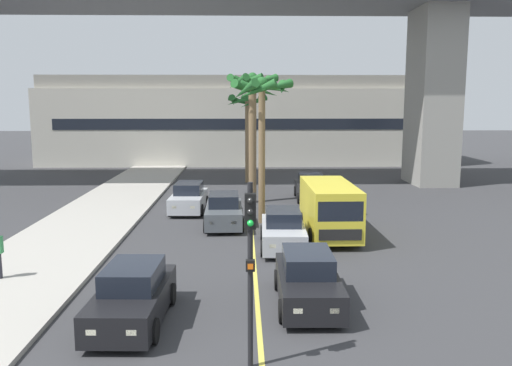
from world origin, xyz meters
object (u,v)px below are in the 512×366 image
Objects in this scene: palm_tree_near_median at (247,109)px; car_queue_fourth at (308,280)px; car_queue_front at (133,296)px; palm_tree_mid_median at (252,103)px; traffic_light_median_near at (250,251)px; palm_tree_far_median at (262,102)px; car_queue_second at (283,230)px; car_queue_third at (189,198)px; delivery_van at (329,208)px; car_queue_sixth at (311,188)px; car_queue_fifth at (224,211)px.

car_queue_fourth is at bearing -86.37° from palm_tree_near_median.
palm_tree_mid_median reaches higher than car_queue_front.
traffic_light_median_near is 14.87m from palm_tree_far_median.
car_queue_second and car_queue_third have the same top height.
palm_tree_mid_median is at bearing 78.42° from car_queue_front.
palm_tree_mid_median is at bearing 35.74° from car_queue_third.
palm_tree_near_median is 0.93× the size of palm_tree_far_median.
traffic_light_median_near is at bearing -39.93° from car_queue_front.
palm_tree_near_median is (-3.45, 16.26, 4.12)m from delivery_van.
car_queue_sixth is (2.27, 16.94, 0.00)m from car_queue_fourth.
car_queue_fifth is 0.98× the size of traffic_light_median_near.
palm_tree_far_median reaches higher than traffic_light_median_near.
car_queue_fifth is at bearing -159.79° from palm_tree_far_median.
car_queue_front is at bearing -122.32° from car_queue_second.
car_queue_front is 18.39m from palm_tree_mid_median.
palm_tree_far_median is (0.59, -13.44, 0.49)m from palm_tree_near_median.
car_queue_third is at bearing -144.26° from palm_tree_mid_median.
palm_tree_far_median is at bearing 71.72° from car_queue_front.
car_queue_fifth is 0.63× the size of palm_tree_near_median.
palm_tree_near_median reaches higher than traffic_light_median_near.
car_queue_second is at bearing -81.51° from palm_tree_far_median.
palm_tree_mid_median is (-3.60, -0.80, 5.15)m from car_queue_sixth.
car_queue_sixth is (5.07, 6.90, 0.00)m from car_queue_fifth.
car_queue_front and car_queue_sixth have the same top height.
car_queue_third and car_queue_fourth have the same top height.
palm_tree_mid_median reaches higher than car_queue_sixth.
car_queue_fifth is 5.21m from delivery_van.
car_queue_third is 0.59× the size of palm_tree_far_median.
car_queue_sixth is 6.33m from palm_tree_mid_median.
car_queue_fifth is 0.54× the size of palm_tree_mid_median.
palm_tree_far_median reaches higher than car_queue_fifth.
car_queue_sixth is at bearing 87.75° from delivery_van.
car_queue_fourth is 0.63× the size of palm_tree_near_median.
car_queue_front is at bearing -100.47° from car_queue_fifth.
car_queue_third is 0.63× the size of palm_tree_near_median.
palm_tree_mid_median reaches higher than traffic_light_median_near.
palm_tree_mid_median reaches higher than car_queue_second.
car_queue_second is 1.00× the size of car_queue_fifth.
palm_tree_near_median is (-3.80, 7.22, 4.68)m from car_queue_sixth.
car_queue_third is at bearing 119.76° from car_queue_fifth.
traffic_light_median_near is at bearing -93.14° from palm_tree_far_median.
car_queue_third is at bearing -154.91° from car_queue_sixth.
palm_tree_far_median is (-2.86, 2.83, 4.61)m from delivery_van.
car_queue_fifth is 0.58× the size of palm_tree_far_median.
car_queue_fourth is 0.54× the size of palm_tree_mid_median.
car_queue_second is at bearing -103.16° from car_queue_sixth.
car_queue_second is at bearing 92.41° from car_queue_fourth.
car_queue_fifth is at bearing 79.53° from car_queue_front.
car_queue_fourth is (4.84, -13.61, 0.00)m from car_queue_third.
car_queue_third is 17.78m from traffic_light_median_near.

